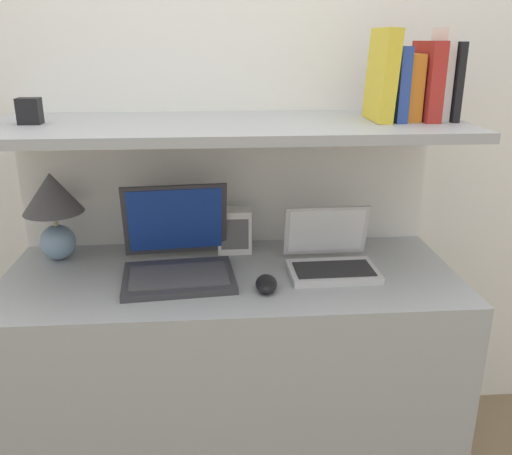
{
  "coord_description": "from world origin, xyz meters",
  "views": [
    {
      "loc": [
        -0.04,
        -1.22,
        1.4
      ],
      "look_at": [
        0.08,
        0.28,
        0.88
      ],
      "focal_mm": 38.0,
      "sensor_mm": 36.0,
      "label": 1
    }
  ],
  "objects_px": {
    "router_box": "(234,230)",
    "book_red": "(427,81)",
    "book_blue": "(396,84)",
    "laptop_large": "(178,257)",
    "laptop_small": "(331,257)",
    "book_yellow": "(382,75)",
    "shelf_gadget": "(29,111)",
    "book_white": "(441,75)",
    "book_black": "(450,81)",
    "table_lamp": "(53,205)",
    "computer_mouse": "(266,284)",
    "book_orange": "(410,87)"
  },
  "relations": [
    {
      "from": "laptop_small",
      "to": "book_yellow",
      "type": "bearing_deg",
      "value": 24.03
    },
    {
      "from": "router_box",
      "to": "book_yellow",
      "type": "xyz_separation_m",
      "value": [
        0.42,
        -0.12,
        0.5
      ]
    },
    {
      "from": "table_lamp",
      "to": "book_white",
      "type": "bearing_deg",
      "value": -4.68
    },
    {
      "from": "book_white",
      "to": "book_blue",
      "type": "bearing_deg",
      "value": 180.0
    },
    {
      "from": "book_black",
      "to": "book_red",
      "type": "relative_size",
      "value": 0.99
    },
    {
      "from": "computer_mouse",
      "to": "book_yellow",
      "type": "distance_m",
      "value": 0.68
    },
    {
      "from": "book_blue",
      "to": "book_yellow",
      "type": "relative_size",
      "value": 0.81
    },
    {
      "from": "book_red",
      "to": "shelf_gadget",
      "type": "distance_m",
      "value": 1.13
    },
    {
      "from": "book_white",
      "to": "book_red",
      "type": "distance_m",
      "value": 0.04
    },
    {
      "from": "computer_mouse",
      "to": "book_orange",
      "type": "relative_size",
      "value": 0.57
    },
    {
      "from": "table_lamp",
      "to": "router_box",
      "type": "relative_size",
      "value": 1.95
    },
    {
      "from": "computer_mouse",
      "to": "book_blue",
      "type": "height_order",
      "value": "book_blue"
    },
    {
      "from": "laptop_small",
      "to": "book_orange",
      "type": "relative_size",
      "value": 1.44
    },
    {
      "from": "laptop_small",
      "to": "router_box",
      "type": "relative_size",
      "value": 1.84
    },
    {
      "from": "book_white",
      "to": "shelf_gadget",
      "type": "height_order",
      "value": "book_white"
    },
    {
      "from": "computer_mouse",
      "to": "router_box",
      "type": "xyz_separation_m",
      "value": [
        -0.08,
        0.31,
        0.05
      ]
    },
    {
      "from": "computer_mouse",
      "to": "book_orange",
      "type": "xyz_separation_m",
      "value": [
        0.43,
        0.19,
        0.52
      ]
    },
    {
      "from": "table_lamp",
      "to": "computer_mouse",
      "type": "distance_m",
      "value": 0.72
    },
    {
      "from": "laptop_large",
      "to": "table_lamp",
      "type": "bearing_deg",
      "value": 158.8
    },
    {
      "from": "shelf_gadget",
      "to": "laptop_small",
      "type": "bearing_deg",
      "value": -4.06
    },
    {
      "from": "book_red",
      "to": "book_blue",
      "type": "height_order",
      "value": "book_red"
    },
    {
      "from": "laptop_large",
      "to": "book_red",
      "type": "relative_size",
      "value": 1.58
    },
    {
      "from": "router_box",
      "to": "book_orange",
      "type": "height_order",
      "value": "book_orange"
    },
    {
      "from": "laptop_large",
      "to": "router_box",
      "type": "relative_size",
      "value": 2.38
    },
    {
      "from": "laptop_large",
      "to": "laptop_small",
      "type": "xyz_separation_m",
      "value": [
        0.47,
        -0.01,
        -0.01
      ]
    },
    {
      "from": "book_black",
      "to": "book_white",
      "type": "xyz_separation_m",
      "value": [
        -0.03,
        0.0,
        0.02
      ]
    },
    {
      "from": "table_lamp",
      "to": "book_black",
      "type": "height_order",
      "value": "book_black"
    },
    {
      "from": "router_box",
      "to": "book_blue",
      "type": "height_order",
      "value": "book_blue"
    },
    {
      "from": "book_yellow",
      "to": "laptop_large",
      "type": "bearing_deg",
      "value": -174.7
    },
    {
      "from": "laptop_small",
      "to": "router_box",
      "type": "xyz_separation_m",
      "value": [
        -0.29,
        0.18,
        0.03
      ]
    },
    {
      "from": "router_box",
      "to": "book_red",
      "type": "height_order",
      "value": "book_red"
    },
    {
      "from": "book_orange",
      "to": "book_blue",
      "type": "xyz_separation_m",
      "value": [
        -0.04,
        0.0,
        0.01
      ]
    },
    {
      "from": "table_lamp",
      "to": "shelf_gadget",
      "type": "xyz_separation_m",
      "value": [
        -0.0,
        -0.1,
        0.3
      ]
    },
    {
      "from": "book_white",
      "to": "computer_mouse",
      "type": "bearing_deg",
      "value": -160.04
    },
    {
      "from": "laptop_large",
      "to": "computer_mouse",
      "type": "xyz_separation_m",
      "value": [
        0.26,
        -0.13,
        -0.03
      ]
    },
    {
      "from": "book_black",
      "to": "book_blue",
      "type": "relative_size",
      "value": 1.06
    },
    {
      "from": "book_black",
      "to": "shelf_gadget",
      "type": "distance_m",
      "value": 1.2
    },
    {
      "from": "computer_mouse",
      "to": "book_red",
      "type": "bearing_deg",
      "value": 21.47
    },
    {
      "from": "laptop_small",
      "to": "computer_mouse",
      "type": "bearing_deg",
      "value": -148.65
    },
    {
      "from": "laptop_large",
      "to": "book_blue",
      "type": "relative_size",
      "value": 1.68
    },
    {
      "from": "laptop_large",
      "to": "book_red",
      "type": "xyz_separation_m",
      "value": [
        0.74,
        0.06,
        0.5
      ]
    },
    {
      "from": "router_box",
      "to": "shelf_gadget",
      "type": "distance_m",
      "value": 0.71
    },
    {
      "from": "table_lamp",
      "to": "router_box",
      "type": "bearing_deg",
      "value": 2.43
    },
    {
      "from": "table_lamp",
      "to": "computer_mouse",
      "type": "relative_size",
      "value": 2.69
    },
    {
      "from": "table_lamp",
      "to": "book_blue",
      "type": "xyz_separation_m",
      "value": [
        1.04,
        -0.1,
        0.37
      ]
    },
    {
      "from": "book_white",
      "to": "book_orange",
      "type": "bearing_deg",
      "value": 180.0
    },
    {
      "from": "book_red",
      "to": "book_yellow",
      "type": "bearing_deg",
      "value": 180.0
    },
    {
      "from": "book_blue",
      "to": "computer_mouse",
      "type": "bearing_deg",
      "value": -154.23
    },
    {
      "from": "book_orange",
      "to": "table_lamp",
      "type": "bearing_deg",
      "value": 174.94
    },
    {
      "from": "laptop_small",
      "to": "shelf_gadget",
      "type": "relative_size",
      "value": 3.75
    }
  ]
}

